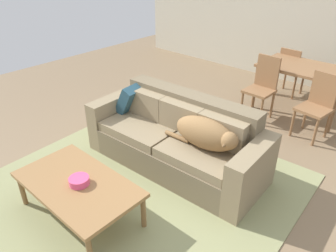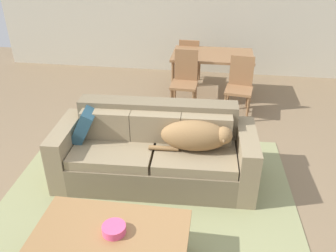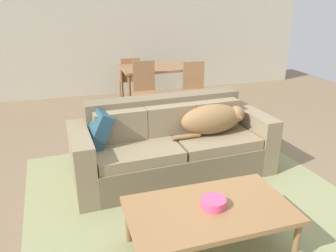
{
  "view_description": "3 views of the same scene",
  "coord_description": "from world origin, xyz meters",
  "px_view_note": "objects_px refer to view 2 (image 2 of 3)",
  "views": [
    {
      "loc": [
        1.98,
        -2.25,
        2.4
      ],
      "look_at": [
        -0.03,
        -0.0,
        0.7
      ],
      "focal_mm": 34.36,
      "sensor_mm": 36.0,
      "label": 1
    },
    {
      "loc": [
        0.48,
        -2.99,
        2.53
      ],
      "look_at": [
        -0.0,
        0.31,
        0.68
      ],
      "focal_mm": 37.4,
      "sensor_mm": 36.0,
      "label": 2
    },
    {
      "loc": [
        -1.22,
        -2.97,
        1.91
      ],
      "look_at": [
        -0.2,
        0.28,
        0.59
      ],
      "focal_mm": 35.55,
      "sensor_mm": 36.0,
      "label": 3
    }
  ],
  "objects_px": {
    "throw_pillow_by_left_arm": "(85,124)",
    "dining_chair_near_left": "(185,79)",
    "bowl_on_coffee_table": "(114,229)",
    "couch": "(155,152)",
    "dining_chair_far_left": "(190,59)",
    "dog_on_left_cushion": "(197,136)",
    "coffee_table": "(111,236)",
    "dining_table": "(213,58)",
    "dining_chair_near_right": "(240,84)"
  },
  "relations": [
    {
      "from": "bowl_on_coffee_table",
      "to": "dining_table",
      "type": "bearing_deg",
      "value": 80.33
    },
    {
      "from": "bowl_on_coffee_table",
      "to": "couch",
      "type": "bearing_deg",
      "value": 85.76
    },
    {
      "from": "couch",
      "to": "coffee_table",
      "type": "height_order",
      "value": "couch"
    },
    {
      "from": "dining_table",
      "to": "dog_on_left_cushion",
      "type": "bearing_deg",
      "value": -91.77
    },
    {
      "from": "coffee_table",
      "to": "dining_table",
      "type": "xyz_separation_m",
      "value": [
        0.67,
        3.76,
        0.31
      ]
    },
    {
      "from": "couch",
      "to": "dining_chair_near_right",
      "type": "distance_m",
      "value": 2.07
    },
    {
      "from": "couch",
      "to": "dog_on_left_cushion",
      "type": "height_order",
      "value": "couch"
    },
    {
      "from": "coffee_table",
      "to": "bowl_on_coffee_table",
      "type": "distance_m",
      "value": 0.08
    },
    {
      "from": "dining_chair_near_right",
      "to": "dining_chair_near_left",
      "type": "bearing_deg",
      "value": -174.13
    },
    {
      "from": "coffee_table",
      "to": "dining_table",
      "type": "bearing_deg",
      "value": 79.88
    },
    {
      "from": "dog_on_left_cushion",
      "to": "throw_pillow_by_left_arm",
      "type": "xyz_separation_m",
      "value": [
        -1.27,
        0.09,
        0.0
      ]
    },
    {
      "from": "dining_chair_far_left",
      "to": "throw_pillow_by_left_arm",
      "type": "bearing_deg",
      "value": 74.87
    },
    {
      "from": "throw_pillow_by_left_arm",
      "to": "dining_chair_near_left",
      "type": "relative_size",
      "value": 0.39
    },
    {
      "from": "dog_on_left_cushion",
      "to": "throw_pillow_by_left_arm",
      "type": "relative_size",
      "value": 2.32
    },
    {
      "from": "coffee_table",
      "to": "bowl_on_coffee_table",
      "type": "bearing_deg",
      "value": 11.45
    },
    {
      "from": "coffee_table",
      "to": "dining_chair_far_left",
      "type": "relative_size",
      "value": 1.46
    },
    {
      "from": "dining_chair_near_left",
      "to": "dining_chair_near_right",
      "type": "bearing_deg",
      "value": -0.24
    },
    {
      "from": "coffee_table",
      "to": "dining_chair_near_left",
      "type": "distance_m",
      "value": 3.19
    },
    {
      "from": "couch",
      "to": "dining_table",
      "type": "xyz_separation_m",
      "value": [
        0.54,
        2.43,
        0.35
      ]
    },
    {
      "from": "dog_on_left_cushion",
      "to": "dining_chair_far_left",
      "type": "bearing_deg",
      "value": 94.02
    },
    {
      "from": "dog_on_left_cushion",
      "to": "dining_chair_near_right",
      "type": "bearing_deg",
      "value": 71.77
    },
    {
      "from": "dining_chair_near_right",
      "to": "dining_chair_far_left",
      "type": "bearing_deg",
      "value": 135.43
    },
    {
      "from": "coffee_table",
      "to": "dining_chair_far_left",
      "type": "height_order",
      "value": "dining_chair_far_left"
    },
    {
      "from": "throw_pillow_by_left_arm",
      "to": "dining_chair_near_right",
      "type": "height_order",
      "value": "dining_chair_near_right"
    },
    {
      "from": "couch",
      "to": "dining_chair_near_right",
      "type": "height_order",
      "value": "dining_chair_near_right"
    },
    {
      "from": "dining_chair_near_left",
      "to": "dining_table",
      "type": "bearing_deg",
      "value": 57.58
    },
    {
      "from": "dining_chair_near_left",
      "to": "dining_chair_far_left",
      "type": "distance_m",
      "value": 1.12
    },
    {
      "from": "couch",
      "to": "coffee_table",
      "type": "relative_size",
      "value": 1.79
    },
    {
      "from": "couch",
      "to": "dining_chair_far_left",
      "type": "distance_m",
      "value": 2.96
    },
    {
      "from": "throw_pillow_by_left_arm",
      "to": "coffee_table",
      "type": "height_order",
      "value": "throw_pillow_by_left_arm"
    },
    {
      "from": "couch",
      "to": "dining_chair_near_right",
      "type": "relative_size",
      "value": 2.46
    },
    {
      "from": "dog_on_left_cushion",
      "to": "dining_chair_near_right",
      "type": "relative_size",
      "value": 0.97
    },
    {
      "from": "dining_chair_near_right",
      "to": "dining_chair_far_left",
      "type": "distance_m",
      "value": 1.44
    },
    {
      "from": "dining_table",
      "to": "coffee_table",
      "type": "bearing_deg",
      "value": -100.12
    },
    {
      "from": "throw_pillow_by_left_arm",
      "to": "dining_chair_far_left",
      "type": "height_order",
      "value": "dining_chair_far_left"
    },
    {
      "from": "coffee_table",
      "to": "dining_chair_near_right",
      "type": "xyz_separation_m",
      "value": [
        1.12,
        3.14,
        0.12
      ]
    },
    {
      "from": "dog_on_left_cushion",
      "to": "bowl_on_coffee_table",
      "type": "bearing_deg",
      "value": -116.8
    },
    {
      "from": "throw_pillow_by_left_arm",
      "to": "dining_chair_far_left",
      "type": "bearing_deg",
      "value": 72.59
    },
    {
      "from": "dining_chair_near_left",
      "to": "dining_chair_far_left",
      "type": "height_order",
      "value": "dining_chair_near_left"
    },
    {
      "from": "throw_pillow_by_left_arm",
      "to": "coffee_table",
      "type": "relative_size",
      "value": 0.3
    },
    {
      "from": "dog_on_left_cushion",
      "to": "dining_table",
      "type": "bearing_deg",
      "value": 85.62
    },
    {
      "from": "dining_chair_near_left",
      "to": "throw_pillow_by_left_arm",
      "type": "bearing_deg",
      "value": -115.65
    },
    {
      "from": "coffee_table",
      "to": "dining_chair_far_left",
      "type": "xyz_separation_m",
      "value": [
        0.24,
        4.29,
        0.11
      ]
    },
    {
      "from": "bowl_on_coffee_table",
      "to": "dining_chair_far_left",
      "type": "relative_size",
      "value": 0.22
    },
    {
      "from": "dining_chair_far_left",
      "to": "dining_chair_near_left",
      "type": "bearing_deg",
      "value": 93.72
    },
    {
      "from": "couch",
      "to": "coffee_table",
      "type": "xyz_separation_m",
      "value": [
        -0.13,
        -1.33,
        0.04
      ]
    },
    {
      "from": "dining_chair_far_left",
      "to": "dining_table",
      "type": "bearing_deg",
      "value": 131.51
    },
    {
      "from": "throw_pillow_by_left_arm",
      "to": "dining_chair_near_left",
      "type": "height_order",
      "value": "dining_chair_near_left"
    },
    {
      "from": "coffee_table",
      "to": "dining_chair_far_left",
      "type": "bearing_deg",
      "value": 86.77
    },
    {
      "from": "throw_pillow_by_left_arm",
      "to": "coffee_table",
      "type": "distance_m",
      "value": 1.53
    }
  ]
}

